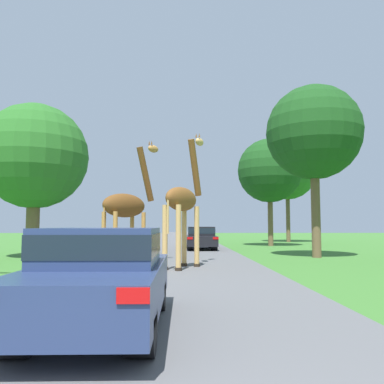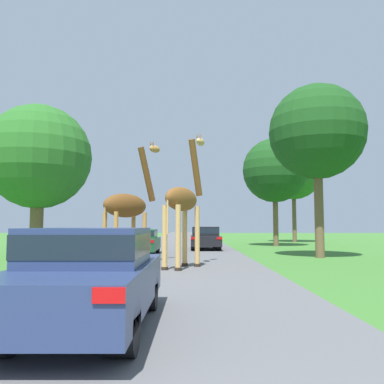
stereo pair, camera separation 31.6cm
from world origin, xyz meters
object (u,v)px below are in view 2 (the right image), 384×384
at_px(giraffe_near_road, 183,202).
at_px(tree_mid_field, 293,171).
at_px(car_queue_right, 205,237).
at_px(tree_far_right, 317,132).
at_px(car_lead_maroon, 89,274).
at_px(tree_left_edge, 275,171).
at_px(tree_centre_back, 38,157).
at_px(giraffe_companion, 128,206).
at_px(car_queue_left, 139,241).

xyz_separation_m(giraffe_near_road, tree_mid_field, (9.42, 21.95, 4.11)).
height_order(car_queue_right, tree_far_right, tree_far_right).
relative_size(car_lead_maroon, tree_far_right, 0.52).
height_order(tree_left_edge, tree_centre_back, tree_left_edge).
xyz_separation_m(car_lead_maroon, car_queue_right, (2.31, 19.46, -0.03)).
relative_size(giraffe_near_road, giraffe_companion, 1.02).
xyz_separation_m(giraffe_near_road, tree_centre_back, (-6.94, 4.68, 2.39)).
xyz_separation_m(giraffe_companion, car_queue_left, (-0.24, 5.35, -1.53)).
relative_size(car_queue_left, tree_mid_field, 0.46).
xyz_separation_m(giraffe_near_road, tree_far_right, (6.16, 4.46, 3.54)).
bearing_deg(giraffe_near_road, tree_centre_back, 172.12).
bearing_deg(car_queue_left, tree_mid_field, 52.74).
xyz_separation_m(giraffe_companion, tree_mid_field, (11.55, 20.85, 4.18)).
height_order(car_queue_right, tree_left_edge, tree_left_edge).
bearing_deg(tree_mid_field, car_queue_right, -127.52).
height_order(car_lead_maroon, tree_mid_field, tree_mid_field).
xyz_separation_m(giraffe_near_road, car_queue_right, (1.13, 11.15, -1.55)).
bearing_deg(car_lead_maroon, car_queue_right, 83.23).
relative_size(giraffe_companion, car_queue_left, 1.18).
height_order(giraffe_companion, car_lead_maroon, giraffe_companion).
distance_m(car_queue_left, tree_centre_back, 6.32).
height_order(car_queue_right, tree_centre_back, tree_centre_back).
height_order(giraffe_near_road, tree_centre_back, tree_centre_back).
xyz_separation_m(tree_far_right, tree_mid_field, (3.26, 17.49, 0.57)).
bearing_deg(car_lead_maroon, tree_left_edge, 72.16).
height_order(car_lead_maroon, tree_left_edge, tree_left_edge).
bearing_deg(tree_far_right, car_queue_left, 166.87).
height_order(car_lead_maroon, tree_centre_back, tree_centre_back).
bearing_deg(tree_far_right, giraffe_companion, -157.95).
bearing_deg(car_queue_left, giraffe_companion, -87.45).
bearing_deg(tree_mid_field, tree_left_edge, -114.11).
relative_size(tree_centre_back, tree_far_right, 0.89).
bearing_deg(giraffe_companion, car_queue_right, 110.71).
distance_m(giraffe_companion, tree_left_edge, 16.65).
xyz_separation_m(giraffe_near_road, car_queue_left, (-2.37, 6.45, -1.60)).
xyz_separation_m(giraffe_companion, tree_far_right, (8.29, 3.36, 3.61)).
height_order(car_queue_right, car_queue_left, car_queue_right).
relative_size(giraffe_near_road, car_lead_maroon, 1.19).
bearing_deg(car_lead_maroon, car_queue_left, 94.61).
distance_m(giraffe_near_road, giraffe_companion, 2.40).
height_order(tree_left_edge, tree_mid_field, tree_mid_field).
xyz_separation_m(car_lead_maroon, tree_mid_field, (10.60, 30.26, 5.63)).
relative_size(giraffe_near_road, tree_mid_field, 0.56).
height_order(car_lead_maroon, car_queue_right, car_lead_maroon).
relative_size(giraffe_near_road, car_queue_left, 1.21).
relative_size(car_queue_right, tree_centre_back, 0.61).
height_order(giraffe_companion, car_queue_left, giraffe_companion).
height_order(giraffe_near_road, car_queue_left, giraffe_near_road).
bearing_deg(tree_centre_back, tree_mid_field, 46.54).
xyz_separation_m(car_queue_right, tree_centre_back, (-8.07, -6.47, 3.94)).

